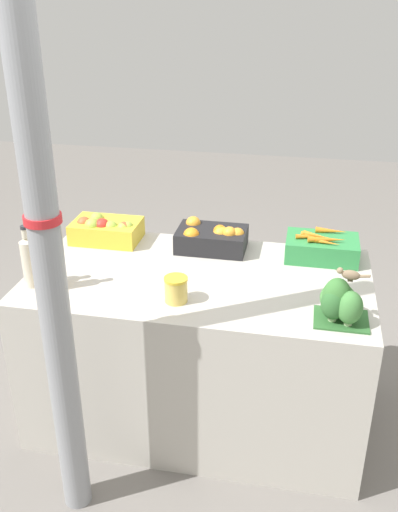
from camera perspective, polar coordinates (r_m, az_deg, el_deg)
name	(u,v)px	position (r m, az deg, el deg)	size (l,w,h in m)	color
ground_plane	(199,410)	(3.14, 0.00, -15.15)	(10.00, 10.00, 0.00)	slate
market_table	(199,347)	(2.89, 0.00, -9.06)	(1.60, 0.88, 0.81)	#B7B2A8
support_pole	(47,250)	(2.06, -14.99, 0.56)	(0.13, 0.13, 2.42)	gray
apple_crate	(106,229)	(3.05, -9.31, 2.65)	(0.35, 0.23, 0.14)	gold
orange_crate	(212,238)	(2.91, 1.30, 1.85)	(0.35, 0.23, 0.14)	black
carrot_crate	(322,247)	(2.88, 12.19, 0.87)	(0.35, 0.23, 0.14)	#2D8442
broccoli_pile	(339,302)	(2.36, 13.83, -4.46)	(0.22, 0.18, 0.19)	#2D602D
juice_bottle_cloudy	(29,261)	(2.64, -16.66, -0.43)	(0.06, 0.06, 0.29)	beige
juice_bottle_amber	(55,265)	(2.60, -14.23, -0.86)	(0.06, 0.06, 0.28)	gold
pickle_jar	(176,289)	(2.44, -2.31, -3.35)	(0.10, 0.10, 0.11)	#DBBC56
sparrow_bird	(350,274)	(2.30, 14.83, -1.80)	(0.14, 0.05, 0.05)	#4C3D2D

